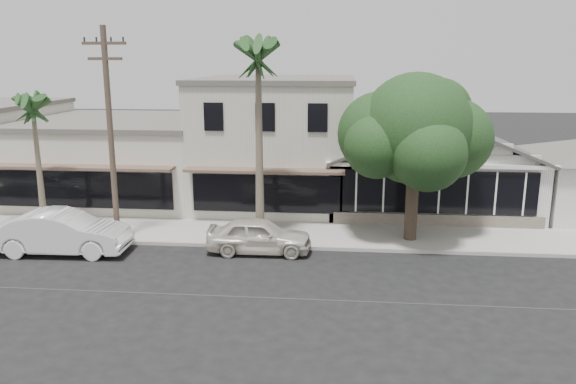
# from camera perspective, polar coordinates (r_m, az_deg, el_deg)

# --- Properties ---
(ground) EXTENTS (140.00, 140.00, 0.00)m
(ground) POSITION_cam_1_polar(r_m,az_deg,el_deg) (18.71, 3.57, -10.91)
(ground) COLOR black
(ground) RESTS_ON ground
(sidewalk_north) EXTENTS (90.00, 3.50, 0.15)m
(sidewalk_north) POSITION_cam_1_polar(r_m,az_deg,el_deg) (26.38, -13.59, -3.80)
(sidewalk_north) COLOR #9E9991
(sidewalk_north) RESTS_ON ground
(corner_shop) EXTENTS (10.40, 8.60, 5.10)m
(corner_shop) POSITION_cam_1_polar(r_m,az_deg,el_deg) (30.30, 13.96, 3.32)
(corner_shop) COLOR white
(corner_shop) RESTS_ON ground
(row_building_near) EXTENTS (8.00, 10.00, 6.50)m
(row_building_near) POSITION_cam_1_polar(r_m,az_deg,el_deg) (31.07, -1.06, 5.13)
(row_building_near) COLOR beige
(row_building_near) RESTS_ON ground
(row_building_midnear) EXTENTS (10.00, 10.00, 4.20)m
(row_building_midnear) POSITION_cam_1_polar(r_m,az_deg,el_deg) (33.47, -16.57, 3.17)
(row_building_midnear) COLOR silver
(row_building_midnear) RESTS_ON ground
(utility_pole) EXTENTS (1.80, 0.24, 9.00)m
(utility_pole) POSITION_cam_1_polar(r_m,az_deg,el_deg) (24.36, -17.60, 5.90)
(utility_pole) COLOR brown
(utility_pole) RESTS_ON ground
(car_0) EXTENTS (4.27, 1.77, 1.45)m
(car_0) POSITION_cam_1_polar(r_m,az_deg,el_deg) (22.81, -2.97, -4.44)
(car_0) COLOR beige
(car_0) RESTS_ON ground
(car_1) EXTENTS (5.38, 2.06, 1.75)m
(car_1) POSITION_cam_1_polar(r_m,az_deg,el_deg) (24.41, -21.93, -3.84)
(car_1) COLOR silver
(car_1) RESTS_ON ground
(shade_tree) EXTENTS (6.49, 5.87, 7.20)m
(shade_tree) POSITION_cam_1_polar(r_m,az_deg,el_deg) (23.99, 12.62, 5.98)
(shade_tree) COLOR #46372A
(shade_tree) RESTS_ON ground
(palm_east) EXTENTS (2.84, 2.84, 8.97)m
(palm_east) POSITION_cam_1_polar(r_m,az_deg,el_deg) (22.93, -3.05, 13.40)
(palm_east) COLOR #726651
(palm_east) RESTS_ON ground
(palm_mid) EXTENTS (2.55, 2.55, 6.60)m
(palm_mid) POSITION_cam_1_polar(r_m,az_deg,el_deg) (26.77, -24.51, 7.78)
(palm_mid) COLOR #726651
(palm_mid) RESTS_ON ground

